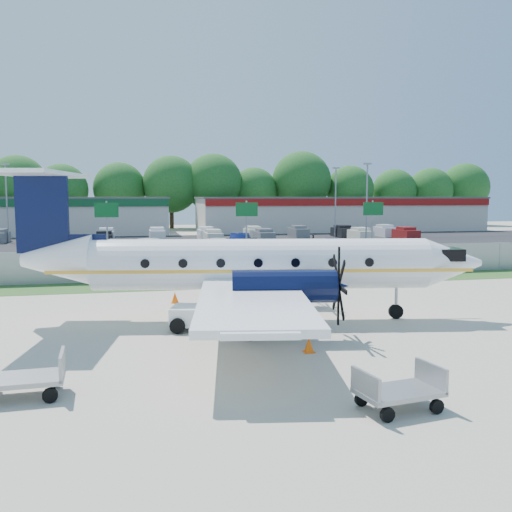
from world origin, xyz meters
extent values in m
plane|color=#BEB6A1|center=(0.00, 0.00, 0.00)|extent=(170.00, 170.00, 0.00)
cube|color=#2D561E|center=(0.00, 12.00, 0.01)|extent=(170.00, 4.00, 0.02)
cube|color=black|center=(0.00, 19.00, 0.01)|extent=(170.00, 8.00, 0.02)
cube|color=black|center=(0.00, 40.00, 0.01)|extent=(170.00, 32.00, 0.02)
cube|color=gray|center=(0.00, 14.00, 1.00)|extent=(120.00, 0.02, 1.90)
cube|color=gray|center=(0.00, 14.00, 1.98)|extent=(120.00, 0.06, 0.06)
cube|color=gray|center=(0.00, 14.00, 0.05)|extent=(120.00, 0.06, 0.06)
cube|color=beige|center=(26.00, 62.00, 2.50)|extent=(44.00, 12.00, 5.00)
cube|color=#474749|center=(26.00, 62.00, 5.12)|extent=(44.40, 12.40, 0.24)
cube|color=maroon|center=(26.00, 55.90, 4.50)|extent=(44.00, 0.20, 1.00)
cylinder|color=gray|center=(-8.00, 23.00, 2.50)|extent=(0.14, 0.14, 5.00)
cube|color=#0C5923|center=(-8.00, 22.85, 4.30)|extent=(1.80, 0.08, 1.10)
cylinder|color=gray|center=(3.00, 23.00, 2.50)|extent=(0.14, 0.14, 5.00)
cube|color=#0C5923|center=(3.00, 22.85, 4.30)|extent=(1.80, 0.08, 1.10)
cylinder|color=gray|center=(14.00, 23.00, 2.50)|extent=(0.14, 0.14, 5.00)
cube|color=#0C5923|center=(14.00, 22.85, 4.30)|extent=(1.80, 0.08, 1.10)
cylinder|color=gray|center=(20.00, 38.00, 4.50)|extent=(0.18, 0.18, 9.00)
cube|color=gray|center=(20.00, 38.00, 9.00)|extent=(0.90, 0.35, 0.18)
cylinder|color=gray|center=(-20.00, 48.00, 4.50)|extent=(0.18, 0.18, 9.00)
cube|color=gray|center=(-20.00, 48.00, 9.00)|extent=(0.90, 0.35, 0.18)
cylinder|color=gray|center=(20.00, 48.00, 4.50)|extent=(0.18, 0.18, 9.00)
cube|color=gray|center=(20.00, 48.00, 9.00)|extent=(0.90, 0.35, 0.18)
cylinder|color=white|center=(-0.83, 1.29, 2.46)|extent=(14.44, 4.60, 2.17)
cone|color=white|center=(7.44, -0.16, 2.46)|extent=(2.85, 2.57, 2.17)
cone|color=white|center=(-9.33, 2.77, 2.68)|extent=(3.30, 2.65, 2.17)
cube|color=black|center=(7.21, -0.12, 2.86)|extent=(1.27, 1.64, 0.51)
cube|color=white|center=(-1.40, 1.39, 1.83)|extent=(7.06, 20.43, 0.25)
cylinder|color=black|center=(-0.73, -2.09, 2.00)|extent=(4.04, 1.91, 1.26)
cylinder|color=black|center=(0.41, 4.43, 2.00)|extent=(4.04, 1.91, 1.26)
cube|color=black|center=(-9.89, 2.87, 4.63)|extent=(2.17, 0.58, 3.31)
cube|color=white|center=(-10.00, 2.89, 6.28)|extent=(3.92, 7.45, 0.16)
cylinder|color=gray|center=(5.02, 0.27, 0.74)|extent=(0.14, 0.14, 1.48)
cylinder|color=black|center=(5.02, 0.27, 0.32)|extent=(0.67, 0.31, 0.64)
cylinder|color=black|center=(-1.97, -1.88, 0.37)|extent=(0.80, 0.58, 0.73)
cylinder|color=black|center=(-0.83, 4.65, 0.37)|extent=(0.80, 0.58, 0.73)
cube|color=white|center=(-3.46, 0.11, 0.57)|extent=(2.91, 2.21, 0.72)
cube|color=white|center=(-2.97, -0.03, 1.14)|extent=(1.47, 1.61, 0.52)
cube|color=black|center=(-2.52, -0.16, 1.16)|extent=(0.50, 1.14, 0.41)
cylinder|color=black|center=(-4.58, -0.40, 0.31)|extent=(0.66, 0.39, 0.62)
cylinder|color=black|center=(-4.13, 1.15, 0.31)|extent=(0.66, 0.39, 0.62)
cylinder|color=black|center=(-2.80, -0.92, 0.31)|extent=(0.66, 0.39, 0.62)
cylinder|color=black|center=(-2.34, 0.63, 0.31)|extent=(0.66, 0.39, 0.62)
cube|color=gray|center=(-9.27, -6.66, 0.50)|extent=(2.30, 1.44, 0.13)
cube|color=gray|center=(-8.20, -6.61, 0.84)|extent=(0.15, 1.35, 0.67)
cylinder|color=black|center=(-8.45, -7.24, 0.20)|extent=(0.41, 0.15, 0.40)
cylinder|color=black|center=(-8.51, -6.01, 0.20)|extent=(0.41, 0.15, 0.40)
cube|color=gray|center=(0.18, -9.66, 0.47)|extent=(2.24, 1.55, 0.12)
cube|color=gray|center=(-0.79, -9.82, 0.78)|extent=(0.28, 1.24, 0.62)
cube|color=gray|center=(1.15, -9.51, 0.78)|extent=(0.28, 1.24, 0.62)
cylinder|color=black|center=(-0.45, -10.34, 0.19)|extent=(0.39, 0.18, 0.37)
cylinder|color=black|center=(-0.63, -9.22, 0.19)|extent=(0.39, 0.18, 0.37)
cylinder|color=black|center=(0.98, -10.11, 0.19)|extent=(0.39, 0.18, 0.37)
cylinder|color=black|center=(0.80, -8.99, 0.19)|extent=(0.39, 0.18, 0.37)
cone|color=#FF5D08|center=(-0.38, -4.08, 0.26)|extent=(0.35, 0.35, 0.53)
cube|color=#FF5D08|center=(-0.38, -4.08, 0.01)|extent=(0.37, 0.37, 0.03)
cone|color=#FF5D08|center=(-4.16, 6.14, 0.28)|extent=(0.37, 0.37, 0.56)
cube|color=#FF5D08|center=(-4.16, 6.14, 0.02)|extent=(0.39, 0.39, 0.03)
imported|color=silver|center=(3.51, 20.34, 0.00)|extent=(4.79, 2.94, 1.30)
imported|color=black|center=(-12.92, 29.38, 0.00)|extent=(3.87, 5.91, 1.51)
imported|color=silver|center=(-4.51, 28.84, 0.00)|extent=(3.14, 5.15, 1.60)
imported|color=silver|center=(1.73, 29.11, 0.00)|extent=(4.27, 6.11, 1.55)
imported|color=black|center=(5.26, 29.58, 0.00)|extent=(2.27, 4.81, 1.35)
imported|color=navy|center=(13.01, 28.26, 0.00)|extent=(2.25, 4.73, 1.33)
imported|color=#595B5E|center=(-7.63, 34.19, 0.00)|extent=(2.01, 4.67, 1.34)
imported|color=navy|center=(4.77, 34.64, 0.00)|extent=(3.18, 5.32, 1.66)
camera|label=1|loc=(-6.35, -22.42, 5.36)|focal=40.00mm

